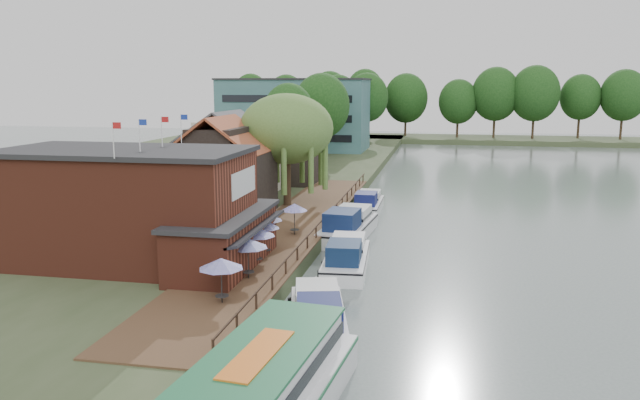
# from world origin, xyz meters

# --- Properties ---
(ground) EXTENTS (260.00, 260.00, 0.00)m
(ground) POSITION_xyz_m (0.00, 0.00, 0.00)
(ground) COLOR slate
(ground) RESTS_ON ground
(land_bank) EXTENTS (50.00, 140.00, 1.00)m
(land_bank) POSITION_xyz_m (-30.00, 35.00, 0.50)
(land_bank) COLOR #384728
(land_bank) RESTS_ON ground
(quay_deck) EXTENTS (6.00, 50.00, 0.10)m
(quay_deck) POSITION_xyz_m (-8.00, 10.00, 1.05)
(quay_deck) COLOR #47301E
(quay_deck) RESTS_ON land_bank
(quay_rail) EXTENTS (0.20, 49.00, 1.00)m
(quay_rail) POSITION_xyz_m (-5.30, 10.50, 1.50)
(quay_rail) COLOR black
(quay_rail) RESTS_ON land_bank
(pub) EXTENTS (20.00, 11.00, 7.30)m
(pub) POSITION_xyz_m (-14.00, -1.00, 4.65)
(pub) COLOR maroon
(pub) RESTS_ON land_bank
(hotel_block) EXTENTS (25.40, 12.40, 12.30)m
(hotel_block) POSITION_xyz_m (-22.00, 70.00, 7.15)
(hotel_block) COLOR #38666B
(hotel_block) RESTS_ON land_bank
(cottage_a) EXTENTS (8.60, 7.60, 8.50)m
(cottage_a) POSITION_xyz_m (-15.00, 14.00, 5.25)
(cottage_a) COLOR black
(cottage_a) RESTS_ON land_bank
(cottage_b) EXTENTS (9.60, 8.60, 8.50)m
(cottage_b) POSITION_xyz_m (-18.00, 24.00, 5.25)
(cottage_b) COLOR beige
(cottage_b) RESTS_ON land_bank
(cottage_c) EXTENTS (7.60, 7.60, 8.50)m
(cottage_c) POSITION_xyz_m (-14.00, 33.00, 5.25)
(cottage_c) COLOR black
(cottage_c) RESTS_ON land_bank
(willow) EXTENTS (8.60, 8.60, 10.43)m
(willow) POSITION_xyz_m (-10.50, 19.00, 6.21)
(willow) COLOR #476B2D
(willow) RESTS_ON land_bank
(umbrella_0) EXTENTS (2.33, 2.33, 2.38)m
(umbrella_0) POSITION_xyz_m (-7.30, -7.46, 2.29)
(umbrella_0) COLOR #201B94
(umbrella_0) RESTS_ON quay_deck
(umbrella_1) EXTENTS (2.35, 2.35, 2.38)m
(umbrella_1) POSITION_xyz_m (-7.24, -3.19, 2.29)
(umbrella_1) COLOR navy
(umbrella_1) RESTS_ON quay_deck
(umbrella_2) EXTENTS (2.35, 2.35, 2.38)m
(umbrella_2) POSITION_xyz_m (-7.56, -0.40, 2.29)
(umbrella_2) COLOR #1B1D95
(umbrella_2) RESTS_ON quay_deck
(umbrella_3) EXTENTS (1.94, 1.94, 2.38)m
(umbrella_3) POSITION_xyz_m (-7.63, 1.72, 2.29)
(umbrella_3) COLOR navy
(umbrella_3) RESTS_ON quay_deck
(umbrella_4) EXTENTS (2.42, 2.42, 2.38)m
(umbrella_4) POSITION_xyz_m (-8.28, 4.03, 2.29)
(umbrella_4) COLOR navy
(umbrella_4) RESTS_ON quay_deck
(umbrella_5) EXTENTS (2.00, 2.00, 2.38)m
(umbrella_5) POSITION_xyz_m (-7.10, 7.74, 2.29)
(umbrella_5) COLOR #241C9C
(umbrella_5) RESTS_ON quay_deck
(cruiser_0) EXTENTS (5.16, 9.95, 2.29)m
(cruiser_0) POSITION_xyz_m (-2.19, -7.77, 1.14)
(cruiser_0) COLOR white
(cruiser_0) RESTS_ON ground
(cruiser_1) EXTENTS (3.72, 9.72, 2.30)m
(cruiser_1) POSITION_xyz_m (-2.47, 3.19, 1.15)
(cruiser_1) COLOR white
(cruiser_1) RESTS_ON ground
(cruiser_2) EXTENTS (4.32, 10.87, 2.60)m
(cruiser_2) POSITION_xyz_m (-3.68, 12.03, 1.30)
(cruiser_2) COLOR silver
(cruiser_2) RESTS_ON ground
(cruiser_3) EXTENTS (2.92, 8.91, 2.11)m
(cruiser_3) POSITION_xyz_m (-3.40, 22.96, 1.06)
(cruiser_3) COLOR silver
(cruiser_3) RESTS_ON ground
(swan) EXTENTS (0.44, 0.44, 0.44)m
(swan) POSITION_xyz_m (-1.63, -13.22, 0.22)
(swan) COLOR white
(swan) RESTS_ON ground
(bank_tree_0) EXTENTS (6.53, 6.53, 11.42)m
(bank_tree_0) POSITION_xyz_m (-15.95, 41.56, 6.71)
(bank_tree_0) COLOR #143811
(bank_tree_0) RESTS_ON land_bank
(bank_tree_1) EXTENTS (7.87, 7.87, 12.81)m
(bank_tree_1) POSITION_xyz_m (-13.20, 49.52, 7.40)
(bank_tree_1) COLOR #143811
(bank_tree_1) RESTS_ON land_bank
(bank_tree_2) EXTENTS (6.72, 6.72, 11.96)m
(bank_tree_2) POSITION_xyz_m (-14.64, 59.87, 6.98)
(bank_tree_2) COLOR #143811
(bank_tree_2) RESTS_ON land_bank
(bank_tree_3) EXTENTS (7.88, 7.88, 13.40)m
(bank_tree_3) POSITION_xyz_m (-10.52, 79.64, 7.70)
(bank_tree_3) COLOR #143811
(bank_tree_3) RESTS_ON land_bank
(bank_tree_4) EXTENTS (8.25, 8.25, 13.14)m
(bank_tree_4) POSITION_xyz_m (-16.85, 85.05, 7.57)
(bank_tree_4) COLOR #143811
(bank_tree_4) RESTS_ON land_bank
(bank_tree_5) EXTENTS (6.39, 6.39, 12.64)m
(bank_tree_5) POSITION_xyz_m (-13.82, 95.76, 7.32)
(bank_tree_5) COLOR #143811
(bank_tree_5) RESTS_ON land_bank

